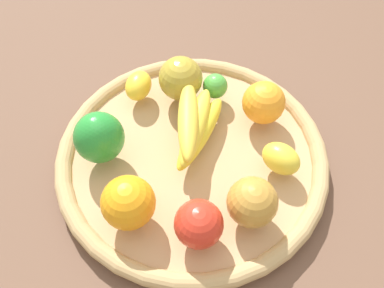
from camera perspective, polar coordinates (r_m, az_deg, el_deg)
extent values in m
plane|color=brown|center=(0.74, 0.00, -2.63)|extent=(2.40, 2.40, 0.00)
cylinder|color=tan|center=(0.73, 0.00, -2.12)|extent=(0.44, 0.44, 0.02)
torus|color=tan|center=(0.72, 0.00, -1.58)|extent=(0.46, 0.46, 0.03)
sphere|color=orange|center=(0.62, -8.53, -7.76)|extent=(0.11, 0.11, 0.08)
sphere|color=orange|center=(0.73, 9.56, 5.48)|extent=(0.08, 0.08, 0.07)
ellipsoid|color=yellow|center=(0.71, 1.18, 1.50)|extent=(0.16, 0.04, 0.03)
ellipsoid|color=yellow|center=(0.70, 0.47, 2.46)|extent=(0.17, 0.07, 0.03)
ellipsoid|color=yellow|center=(0.68, -0.52, 3.33)|extent=(0.16, 0.11, 0.03)
sphere|color=#B88534|center=(0.62, 8.06, -7.72)|extent=(0.11, 0.11, 0.07)
sphere|color=green|center=(0.77, 3.11, 7.75)|extent=(0.06, 0.06, 0.04)
ellipsoid|color=#268E33|center=(0.68, -12.30, 0.83)|extent=(0.11, 0.11, 0.09)
sphere|color=red|center=(0.60, 0.91, -10.65)|extent=(0.10, 0.10, 0.07)
ellipsoid|color=yellow|center=(0.68, 11.81, -1.91)|extent=(0.06, 0.07, 0.05)
ellipsoid|color=yellow|center=(0.77, -7.17, 7.75)|extent=(0.07, 0.06, 0.04)
sphere|color=#AB942F|center=(0.76, -1.53, 8.76)|extent=(0.11, 0.11, 0.08)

